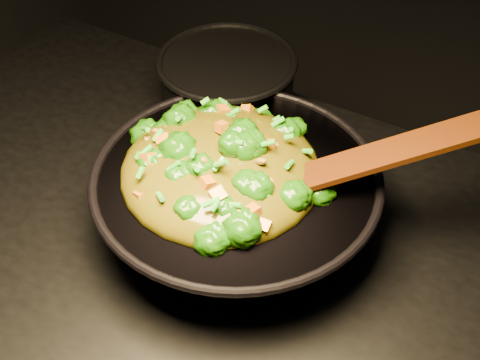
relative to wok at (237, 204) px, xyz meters
The scene contains 4 objects.
wok is the anchor object (origin of this frame).
stir_fry 0.11m from the wok, 163.06° to the right, with size 0.28×0.28×0.10m, color #1B5706, non-canonical shape.
spatula 0.20m from the wok, 19.71° to the left, with size 0.32×0.05×0.01m, color #370E03.
back_pot 0.27m from the wok, 123.43° to the left, with size 0.22×0.22×0.13m, color black.
Camera 1 is at (0.38, -0.48, 1.64)m, focal length 50.00 mm.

